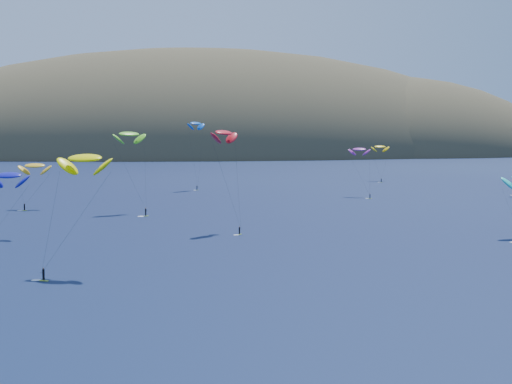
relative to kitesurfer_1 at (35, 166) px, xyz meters
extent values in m
plane|color=black|center=(56.22, -134.86, -12.41)|extent=(2800.00, 2800.00, 0.00)
ellipsoid|color=#3D3526|center=(76.22, 425.14, -25.01)|extent=(600.00, 300.00, 210.00)
ellipsoid|color=#3D3526|center=(-83.78, 455.14, -19.61)|extent=(340.00, 240.00, 120.00)
ellipsoid|color=#3D3526|center=(236.22, 405.14, -21.77)|extent=(320.00, 220.00, 156.00)
ellipsoid|color=#3D3526|center=(356.22, 445.14, -17.45)|extent=(240.00, 180.00, 84.00)
cube|color=#ADD617|center=(-2.27, -5.36, -12.37)|extent=(1.58, 0.57, 0.09)
cylinder|color=black|center=(-2.27, -5.36, -11.39)|extent=(0.36, 0.36, 1.66)
sphere|color=#8C6047|center=(-2.27, -5.36, -10.43)|extent=(0.28, 0.28, 0.28)
ellipsoid|color=gold|center=(0.01, 0.01, 0.03)|extent=(9.20, 4.81, 4.97)
cube|color=#ADD617|center=(17.39, -101.15, -12.37)|extent=(1.58, 1.00, 0.08)
cylinder|color=black|center=(17.39, -101.15, -11.41)|extent=(0.36, 0.36, 1.63)
sphere|color=#8C6047|center=(17.39, -101.15, -10.46)|extent=(0.27, 0.27, 0.27)
ellipsoid|color=#F9F500|center=(23.31, -94.68, 6.08)|extent=(9.95, 7.35, 5.04)
cube|color=#ADD617|center=(31.75, -22.87, -12.37)|extent=(1.69, 1.16, 0.09)
cylinder|color=black|center=(31.75, -22.87, -11.33)|extent=(0.39, 0.39, 1.76)
sphere|color=#8C6047|center=(31.75, -22.87, -10.31)|extent=(0.30, 0.30, 0.30)
ellipsoid|color=#65CF24|center=(27.37, -12.20, 9.18)|extent=(10.12, 7.93, 5.12)
cube|color=#ADD617|center=(49.67, 53.93, -12.38)|extent=(1.22, 1.19, 0.07)
cylinder|color=black|center=(49.67, 53.93, -11.55)|extent=(0.31, 0.31, 1.41)
sphere|color=#8C6047|center=(49.67, 53.93, -10.73)|extent=(0.24, 0.24, 0.24)
ellipsoid|color=blue|center=(49.62, 58.30, 12.51)|extent=(8.55, 8.44, 4.58)
cube|color=#ADD617|center=(104.36, 14.22, -12.38)|extent=(1.29, 0.80, 0.07)
cylinder|color=black|center=(104.36, 14.22, -11.60)|extent=(0.29, 0.29, 1.33)
sphere|color=#8C6047|center=(104.36, 14.22, -10.82)|extent=(0.22, 0.22, 0.22)
ellipsoid|color=purple|center=(103.35, 23.92, 3.57)|extent=(7.74, 5.63, 3.92)
cube|color=#ADD617|center=(52.53, -58.42, -12.38)|extent=(1.24, 1.25, 0.08)
cylinder|color=black|center=(52.53, -58.42, -11.52)|extent=(0.32, 0.32, 1.46)
sphere|color=#8C6047|center=(52.53, -58.42, -10.67)|extent=(0.24, 0.24, 0.24)
ellipsoid|color=red|center=(49.84, -51.55, 9.82)|extent=(8.35, 8.40, 4.51)
ellipsoid|color=#0F1094|center=(3.47, -54.66, 0.83)|extent=(9.69, 6.37, 4.97)
cube|color=#ADD617|center=(129.92, 81.25, -12.38)|extent=(1.30, 0.42, 0.07)
cylinder|color=black|center=(129.92, 81.25, -11.57)|extent=(0.30, 0.30, 1.38)
sphere|color=#8C6047|center=(129.92, 81.25, -10.77)|extent=(0.23, 0.23, 0.23)
ellipsoid|color=#DDB70B|center=(132.33, 91.17, 2.54)|extent=(7.86, 3.86, 4.32)
camera|label=1|loc=(34.66, -211.73, 10.98)|focal=50.00mm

